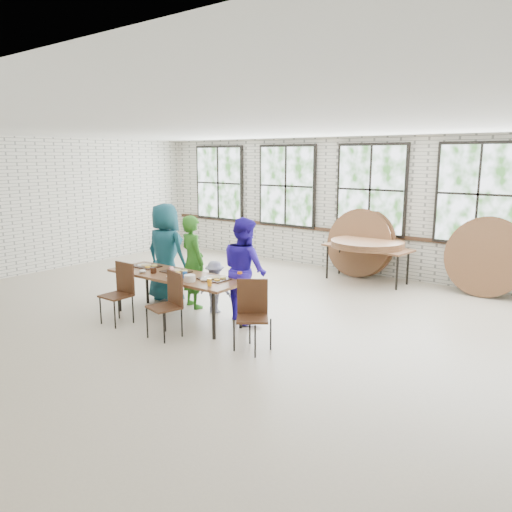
{
  "coord_description": "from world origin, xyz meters",
  "views": [
    {
      "loc": [
        4.69,
        -5.63,
        2.58
      ],
      "look_at": [
        0.0,
        0.4,
        1.05
      ],
      "focal_mm": 35.0,
      "sensor_mm": 36.0,
      "label": 1
    }
  ],
  "objects": [
    {
      "name": "toddler",
      "position": [
        -0.8,
        0.31,
        0.44
      ],
      "size": [
        0.63,
        0.44,
        0.88
      ],
      "primitive_type": "imported",
      "rotation": [
        0.0,
        0.0,
        3.36
      ],
      "color": "#141B40",
      "rests_on": "ground"
    },
    {
      "name": "storage_table",
      "position": [
        0.27,
        3.82,
        0.69
      ],
      "size": [
        1.86,
        0.92,
        0.74
      ],
      "rotation": [
        0.0,
        0.0,
        -0.1
      ],
      "color": "brown",
      "rests_on": "ground"
    },
    {
      "name": "chair_near_left",
      "position": [
        -1.62,
        -0.97,
        0.56
      ],
      "size": [
        0.43,
        0.41,
        0.95
      ],
      "rotation": [
        0.0,
        0.0,
        0.01
      ],
      "color": "#462817",
      "rests_on": "ground"
    },
    {
      "name": "adult_green",
      "position": [
        -1.31,
        0.31,
        0.8
      ],
      "size": [
        0.67,
        0.54,
        1.6
      ],
      "primitive_type": "imported",
      "rotation": [
        0.0,
        0.0,
        2.84
      ],
      "color": "#29691C",
      "rests_on": "ground"
    },
    {
      "name": "room",
      "position": [
        0.0,
        4.44,
        1.83
      ],
      "size": [
        12.0,
        12.0,
        12.0
      ],
      "color": "#BEAF97",
      "rests_on": "ground"
    },
    {
      "name": "adult_teal",
      "position": [
        -1.99,
        0.31,
        0.88
      ],
      "size": [
        0.9,
        0.61,
        1.77
      ],
      "primitive_type": "imported",
      "rotation": [
        0.0,
        0.0,
        3.2
      ],
      "color": "navy",
      "rests_on": "ground"
    },
    {
      "name": "chair_near_right",
      "position": [
        -0.55,
        -0.92,
        0.56
      ],
      "size": [
        0.51,
        0.5,
        0.95
      ],
      "rotation": [
        0.0,
        0.0,
        -0.25
      ],
      "color": "#462817",
      "rests_on": "ground"
    },
    {
      "name": "chair_spare",
      "position": [
        0.68,
        -0.56,
        0.56
      ],
      "size": [
        0.58,
        0.58,
        0.95
      ],
      "rotation": [
        0.0,
        0.0,
        0.66
      ],
      "color": "#462817",
      "rests_on": "ground"
    },
    {
      "name": "round_tops_stacked",
      "position": [
        0.27,
        3.82,
        0.8
      ],
      "size": [
        1.5,
        1.5,
        0.13
      ],
      "color": "brown",
      "rests_on": "storage_table"
    },
    {
      "name": "round_tops_leaning",
      "position": [
        1.2,
        4.21,
        0.74
      ],
      "size": [
        4.09,
        0.49,
        1.48
      ],
      "color": "brown",
      "rests_on": "ground"
    },
    {
      "name": "dining_table",
      "position": [
        -1.04,
        -0.34,
        0.69
      ],
      "size": [
        2.42,
        0.87,
        0.74
      ],
      "rotation": [
        0.0,
        0.0,
        0.03
      ],
      "color": "brown",
      "rests_on": "ground"
    },
    {
      "name": "tabletop_clutter",
      "position": [
        -0.95,
        -0.36,
        0.77
      ],
      "size": [
        1.97,
        0.6,
        0.11
      ],
      "color": "black",
      "rests_on": "dining_table"
    },
    {
      "name": "adult_blue",
      "position": [
        -0.16,
        0.31,
        0.83
      ],
      "size": [
        0.98,
        0.89,
        1.66
      ],
      "primitive_type": "imported",
      "rotation": [
        0.0,
        0.0,
        2.74
      ],
      "color": "#2C19B3",
      "rests_on": "ground"
    }
  ]
}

